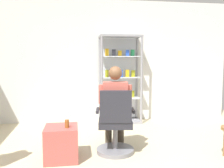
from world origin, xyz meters
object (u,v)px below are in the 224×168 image
at_px(display_cabinet_main, 120,79).
at_px(seated_shopkeeper, 115,104).
at_px(office_chair, 115,128).
at_px(storage_crate, 62,143).
at_px(tea_glass, 67,124).

xyz_separation_m(display_cabinet_main, seated_shopkeeper, (-0.38, -1.67, -0.25)).
height_order(office_chair, storage_crate, office_chair).
xyz_separation_m(office_chair, tea_glass, (-0.69, -0.16, 0.13)).
height_order(display_cabinet_main, tea_glass, display_cabinet_main).
relative_size(display_cabinet_main, office_chair, 1.98).
bearing_deg(storage_crate, seated_shopkeeper, 17.91).
bearing_deg(tea_glass, office_chair, 13.12).
distance_m(seated_shopkeeper, storage_crate, 0.96).
bearing_deg(storage_crate, office_chair, 6.99).
relative_size(display_cabinet_main, storage_crate, 4.05).
bearing_deg(seated_shopkeeper, tea_glass, -155.62).
xyz_separation_m(seated_shopkeeper, storage_crate, (-0.79, -0.26, -0.48)).
xyz_separation_m(office_chair, storage_crate, (-0.77, -0.09, -0.16)).
bearing_deg(storage_crate, tea_glass, -39.19).
bearing_deg(office_chair, display_cabinet_main, 77.64).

